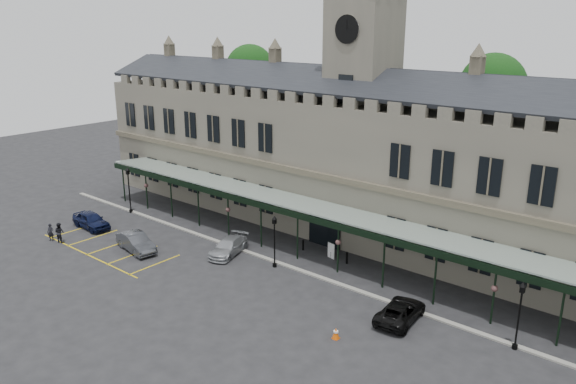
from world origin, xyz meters
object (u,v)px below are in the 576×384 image
Objects in this scene: lamp_post_left at (129,186)px; car_van at (400,311)px; station_building at (359,162)px; person_b at (59,232)px; traffic_cone at (336,333)px; sign_board at (331,251)px; car_left_b at (136,242)px; person_a at (51,232)px; lamp_post_right at (520,310)px; car_left_a at (91,220)px; car_taxi at (228,247)px; lamp_post_mid at (274,237)px; clock_tower at (362,88)px.

lamp_post_left is 31.70m from car_van.
station_building is 27.16m from person_b.
station_building reaches higher than lamp_post_left.
traffic_cone is 0.56× the size of sign_board.
sign_board is (2.02, -6.83, -5.83)m from station_building.
person_a is (-7.70, -3.48, 0.03)m from car_left_b.
person_a is at bearing -166.49° from lamp_post_right.
lamp_post_right is at bearing -79.89° from car_left_a.
car_taxi is (-14.39, 4.90, 0.31)m from traffic_cone.
car_left_a is 0.98× the size of car_left_b.
lamp_post_right is 37.89m from car_left_a.
sign_board reaches higher than traffic_cone.
person_b is (-17.90, -8.21, -1.64)m from lamp_post_mid.
station_building reaches higher than car_taxi.
clock_tower is 5.69× the size of lamp_post_right.
person_a is at bearing -137.34° from sign_board.
sign_board is at bearing -164.21° from person_b.
lamp_post_mid is 5.00m from car_taxi.
lamp_post_right is 16.73m from sign_board.
lamp_post_left reaches higher than car_left_a.
lamp_post_mid reaches higher than sign_board.
clock_tower is 19.06× the size of sign_board.
car_left_a is 0.97× the size of car_van.
lamp_post_left is 22.71m from sign_board.
station_building is 14.01× the size of lamp_post_mid.
car_left_b is 7.91m from car_taxi.
person_a is 0.97m from person_b.
clock_tower is (0.00, 0.09, 6.64)m from station_building.
lamp_post_mid is 0.92× the size of car_van.
person_a is at bearing -134.23° from clock_tower.
lamp_post_left is at bearing 179.88° from lamp_post_right.
lamp_post_left is 9.35m from person_a.
person_b is at bearing -133.37° from clock_tower.
station_building is 28.04m from person_a.
traffic_cone is at bearing -29.65° from person_a.
person_b is at bearing -136.94° from sign_board.
traffic_cone is 28.74m from car_left_a.
car_van is 30.49m from person_b.
car_van is at bearing -2.73° from lamp_post_left.
sign_board is 0.73× the size of person_b.
station_building is 23.15m from lamp_post_left.
car_taxi is 16.29m from person_a.
car_left_b is (-29.69, -5.50, -1.82)m from lamp_post_right.
sign_board reaches higher than car_van.
clock_tower is 27.78m from car_left_a.
lamp_post_left is at bearing 178.54° from lamp_post_mid.
lamp_post_mid reaches higher than car_left_b.
lamp_post_left is 1.09× the size of lamp_post_right.
sign_board is (-16.17, 3.82, -1.95)m from lamp_post_right.
car_van is (9.30, -5.24, 0.01)m from sign_board.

